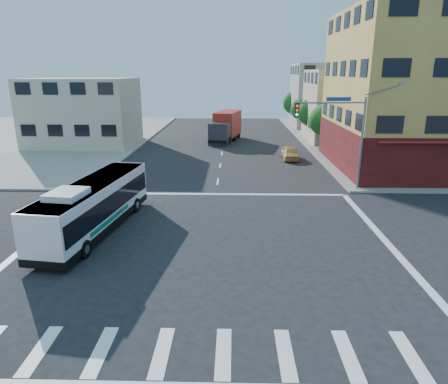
{
  "coord_description": "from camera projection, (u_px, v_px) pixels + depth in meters",
  "views": [
    {
      "loc": [
        1.27,
        -18.84,
        8.72
      ],
      "look_at": [
        0.73,
        4.28,
        1.74
      ],
      "focal_mm": 32.0,
      "sensor_mm": 36.0,
      "label": 1
    }
  ],
  "objects": [
    {
      "name": "street_tree_d",
      "position": [
        295.0,
        101.0,
        68.89
      ],
      "size": [
        4.0,
        4.0,
        6.03
      ],
      "color": "#332212",
      "rests_on": "ground"
    },
    {
      "name": "street_tree_c",
      "position": [
        303.0,
        108.0,
        61.35
      ],
      "size": [
        3.4,
        3.4,
        5.29
      ],
      "color": "#332212",
      "rests_on": "ground"
    },
    {
      "name": "transit_bus",
      "position": [
        94.0,
        205.0,
        22.41
      ],
      "size": [
        3.65,
        10.82,
        3.14
      ],
      "rotation": [
        0.0,
        0.0,
        -0.13
      ],
      "color": "black",
      "rests_on": "ground"
    },
    {
      "name": "building_east_far",
      "position": [
        330.0,
        96.0,
        64.67
      ],
      "size": [
        12.06,
        10.06,
        10.0
      ],
      "color": "gray",
      "rests_on": "ground"
    },
    {
      "name": "box_truck",
      "position": [
        226.0,
        127.0,
        51.96
      ],
      "size": [
        4.22,
        8.65,
        3.75
      ],
      "rotation": [
        0.0,
        0.0,
        -0.23
      ],
      "color": "#28292D",
      "rests_on": "ground"
    },
    {
      "name": "corner_building_ne",
      "position": [
        440.0,
        104.0,
        36.11
      ],
      "size": [
        18.1,
        15.44,
        14.0
      ],
      "color": "gold",
      "rests_on": "ground"
    },
    {
      "name": "signal_mast_ne",
      "position": [
        340.0,
        125.0,
        29.1
      ],
      "size": [
        7.91,
        1.13,
        8.07
      ],
      "color": "gray",
      "rests_on": "ground"
    },
    {
      "name": "parked_car",
      "position": [
        290.0,
        153.0,
        41.29
      ],
      "size": [
        1.61,
        3.93,
        1.34
      ],
      "primitive_type": "imported",
      "rotation": [
        0.0,
        0.0,
        -0.01
      ],
      "color": "#DEA658",
      "rests_on": "ground"
    },
    {
      "name": "building_east_near",
      "position": [
        355.0,
        106.0,
        51.42
      ],
      "size": [
        12.06,
        10.06,
        9.0
      ],
      "color": "#C2B394",
      "rests_on": "ground"
    },
    {
      "name": "ground",
      "position": [
        208.0,
        248.0,
        20.58
      ],
      "size": [
        120.0,
        120.0,
        0.0
      ],
      "primitive_type": "plane",
      "color": "black",
      "rests_on": "ground"
    },
    {
      "name": "street_tree_b",
      "position": [
        313.0,
        110.0,
        53.61
      ],
      "size": [
        3.8,
        3.8,
        5.79
      ],
      "color": "#332212",
      "rests_on": "ground"
    },
    {
      "name": "building_west",
      "position": [
        83.0,
        112.0,
        48.5
      ],
      "size": [
        12.06,
        10.06,
        8.0
      ],
      "color": "#BCB09C",
      "rests_on": "ground"
    },
    {
      "name": "street_tree_a",
      "position": [
        326.0,
        118.0,
        46.0
      ],
      "size": [
        3.6,
        3.6,
        5.53
      ],
      "color": "#332212",
      "rests_on": "ground"
    }
  ]
}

